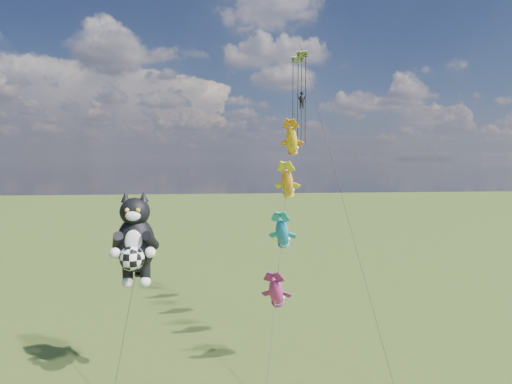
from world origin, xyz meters
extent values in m
cylinder|color=black|center=(1.53, 0.97, 3.60)|extent=(1.12, 2.51, 6.91)
ellipsoid|color=black|center=(2.07, 2.53, 8.77)|extent=(2.90, 2.66, 3.44)
ellipsoid|color=black|center=(2.07, 2.43, 10.82)|extent=(2.30, 2.20, 1.74)
cone|color=black|center=(1.53, 2.43, 11.73)|extent=(0.78, 0.78, 0.65)
cone|color=black|center=(2.60, 2.43, 11.73)|extent=(0.78, 0.78, 0.65)
ellipsoid|color=white|center=(2.07, 1.73, 10.65)|extent=(1.01, 0.75, 0.62)
ellipsoid|color=white|center=(2.07, 1.73, 9.09)|extent=(1.15, 0.77, 1.42)
sphere|color=gold|center=(1.74, 1.65, 11.01)|extent=(0.26, 0.26, 0.26)
sphere|color=gold|center=(2.39, 1.65, 11.01)|extent=(0.26, 0.26, 0.26)
sphere|color=white|center=(1.04, 1.40, 8.50)|extent=(0.65, 0.65, 0.65)
sphere|color=white|center=(3.09, 1.40, 8.50)|extent=(0.65, 0.65, 0.65)
sphere|color=white|center=(1.53, 2.37, 6.46)|extent=(0.69, 0.69, 0.69)
sphere|color=white|center=(2.60, 2.37, 6.46)|extent=(0.69, 0.69, 0.69)
sphere|color=white|center=(2.07, 1.08, 8.23)|extent=(1.47, 1.47, 1.47)
cylinder|color=black|center=(11.94, 6.49, 9.34)|extent=(4.65, 15.15, 18.40)
ellipsoid|color=#D83380|center=(10.92, 3.16, 5.30)|extent=(1.63, 2.68, 2.71)
ellipsoid|color=blue|center=(11.78, 5.98, 8.73)|extent=(1.63, 2.68, 2.71)
ellipsoid|color=#D84219|center=(12.65, 8.81, 12.16)|extent=(1.63, 2.68, 2.71)
ellipsoid|color=yellow|center=(13.51, 11.63, 15.59)|extent=(1.63, 2.68, 2.71)
cylinder|color=black|center=(16.24, 7.85, 12.84)|extent=(2.75, 16.88, 25.39)
cube|color=green|center=(14.65, 13.13, 23.13)|extent=(0.96, 0.53, 0.54)
cylinder|color=black|center=(14.32, 13.13, 19.09)|extent=(0.08, 0.08, 8.08)
cylinder|color=black|center=(14.98, 13.13, 19.09)|extent=(0.08, 0.08, 8.08)
cube|color=blue|center=(14.88, 16.28, 23.40)|extent=(1.18, 0.57, 0.58)
cylinder|color=black|center=(14.48, 16.28, 19.25)|extent=(0.08, 0.08, 8.30)
cylinder|color=black|center=(15.29, 16.28, 19.25)|extent=(0.08, 0.08, 8.30)
camera|label=1|loc=(6.75, -24.13, 14.01)|focal=30.00mm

